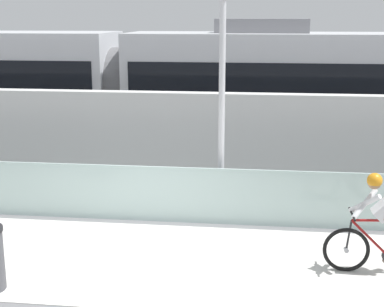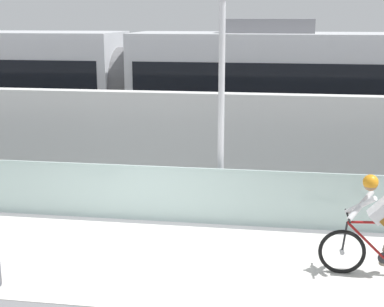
# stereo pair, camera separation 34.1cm
# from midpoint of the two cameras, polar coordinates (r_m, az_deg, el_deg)

# --- Properties ---
(ground_plane) EXTENTS (200.00, 200.00, 0.00)m
(ground_plane) POSITION_cam_midpoint_polar(r_m,az_deg,el_deg) (9.55, -6.33, -10.46)
(ground_plane) COLOR slate
(bike_path_deck) EXTENTS (32.00, 3.20, 0.01)m
(bike_path_deck) POSITION_cam_midpoint_polar(r_m,az_deg,el_deg) (9.55, -6.33, -10.43)
(bike_path_deck) COLOR silver
(bike_path_deck) RESTS_ON ground
(glass_parapet) EXTENTS (32.00, 0.05, 1.10)m
(glass_parapet) POSITION_cam_midpoint_polar(r_m,az_deg,el_deg) (11.04, -3.92, -3.99)
(glass_parapet) COLOR #ADC6C1
(glass_parapet) RESTS_ON ground
(concrete_barrier_wall) EXTENTS (32.00, 0.36, 2.28)m
(concrete_barrier_wall) POSITION_cam_midpoint_polar(r_m,az_deg,el_deg) (12.58, -2.18, 1.04)
(concrete_barrier_wall) COLOR silver
(concrete_barrier_wall) RESTS_ON ground
(tram_rail_near) EXTENTS (32.00, 0.08, 0.01)m
(tram_rail_near) POSITION_cam_midpoint_polar(r_m,az_deg,el_deg) (15.23, -0.37, -1.10)
(tram_rail_near) COLOR #595654
(tram_rail_near) RESTS_ON ground
(tram_rail_far) EXTENTS (32.00, 0.08, 0.01)m
(tram_rail_far) POSITION_cam_midpoint_polar(r_m,az_deg,el_deg) (16.60, 0.42, 0.15)
(tram_rail_far) COLOR #595654
(tram_rail_far) RESTS_ON ground
(tram) EXTENTS (22.56, 2.54, 3.81)m
(tram) POSITION_cam_midpoint_polar(r_m,az_deg,el_deg) (15.89, -5.88, 6.40)
(tram) COLOR silver
(tram) RESTS_ON ground
(cyclist_on_bike) EXTENTS (1.77, 0.58, 1.61)m
(cyclist_on_bike) POSITION_cam_midpoint_polar(r_m,az_deg,el_deg) (9.13, 19.38, -7.07)
(cyclist_on_bike) COLOR black
(cyclist_on_bike) RESTS_ON ground
(lamp_post_antenna) EXTENTS (0.28, 0.28, 5.20)m
(lamp_post_antenna) POSITION_cam_midpoint_polar(r_m,az_deg,el_deg) (10.61, 3.96, 10.40)
(lamp_post_antenna) COLOR gray
(lamp_post_antenna) RESTS_ON ground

